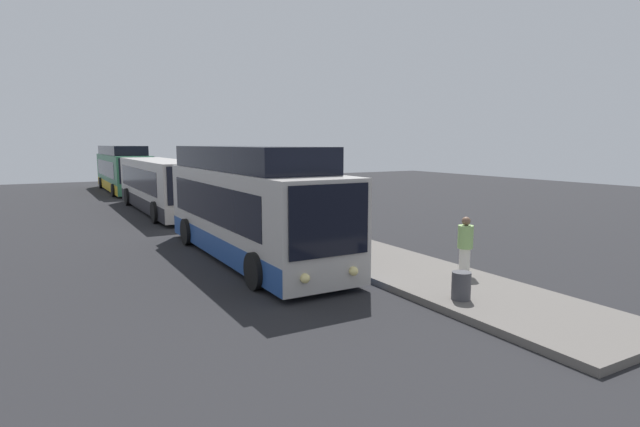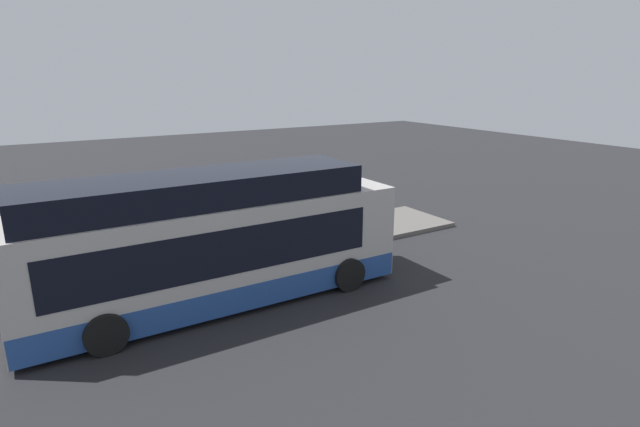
% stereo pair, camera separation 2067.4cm
% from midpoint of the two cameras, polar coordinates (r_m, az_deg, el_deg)
% --- Properties ---
extents(ground, '(80.00, 80.00, 0.00)m').
position_cam_midpoint_polar(ground, '(11.46, 32.10, -18.95)').
color(ground, '#232326').
extents(platform, '(20.00, 3.15, 0.17)m').
position_cam_midpoint_polar(platform, '(14.12, 38.45, -14.01)').
color(platform, '#605B56').
rests_on(platform, ground).
extents(bus_lead, '(10.40, 2.78, 3.67)m').
position_cam_midpoint_polar(bus_lead, '(11.24, 28.30, -10.08)').
color(bus_lead, '#B2ADA8').
rests_on(bus_lead, ground).
extents(bus_second, '(12.50, 2.70, 2.86)m').
position_cam_midpoint_polar(bus_second, '(21.14, -3.46, -1.64)').
color(bus_second, '#B2ADA8').
rests_on(bus_second, ground).
extents(bus_third, '(12.01, 2.82, 3.58)m').
position_cam_midpoint_polar(bus_third, '(33.85, -13.78, 2.11)').
color(bus_third, '#2D704C').
rests_on(bus_third, ground).
extents(passenger_boarding, '(0.55, 0.55, 1.60)m').
position_cam_midpoint_polar(passenger_boarding, '(13.89, 58.74, -12.42)').
color(passenger_boarding, silver).
rests_on(passenger_boarding, platform).
extents(passenger_waiting, '(0.47, 0.47, 1.74)m').
position_cam_midpoint_polar(passenger_waiting, '(13.20, 37.65, -10.71)').
color(passenger_waiting, silver).
rests_on(passenger_waiting, platform).
extents(passenger_with_bags, '(0.59, 0.59, 1.58)m').
position_cam_midpoint_polar(passenger_with_bags, '(13.03, 34.16, -11.07)').
color(passenger_with_bags, '#4C476B').
rests_on(passenger_with_bags, platform).
extents(suitcase, '(0.33, 0.22, 0.97)m').
position_cam_midpoint_polar(suitcase, '(13.29, 31.42, -12.65)').
color(suitcase, '#334C7F').
rests_on(suitcase, platform).
extents(sign_post, '(0.10, 0.80, 2.34)m').
position_cam_midpoint_polar(sign_post, '(14.75, 37.21, -6.56)').
color(sign_post, '#4C4C51').
rests_on(sign_post, platform).
extents(trash_bin, '(0.44, 0.44, 0.65)m').
position_cam_midpoint_polar(trash_bin, '(12.51, 65.87, -17.79)').
color(trash_bin, '#3F3F44').
rests_on(trash_bin, platform).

